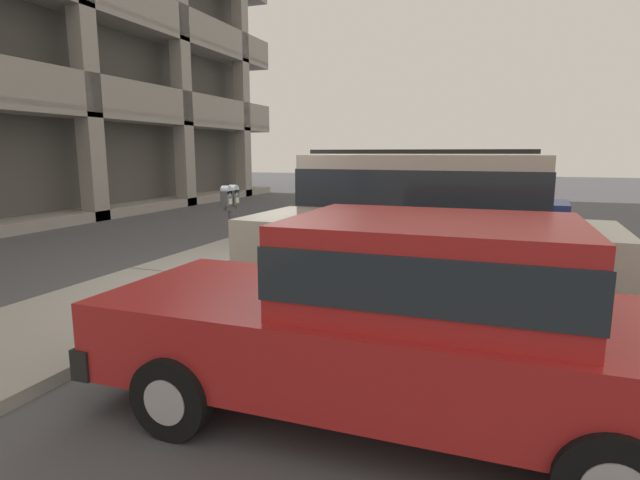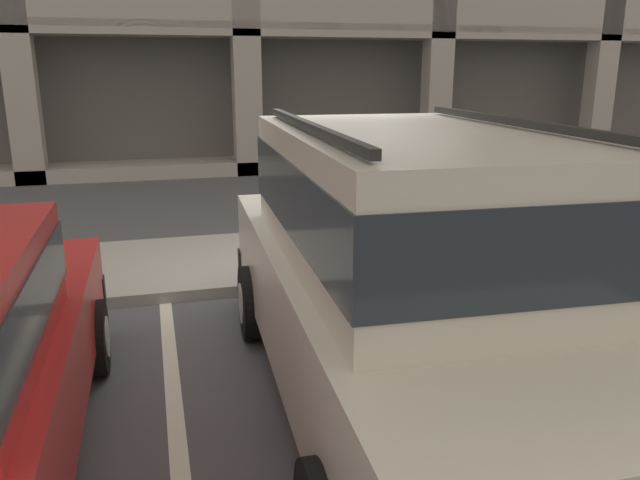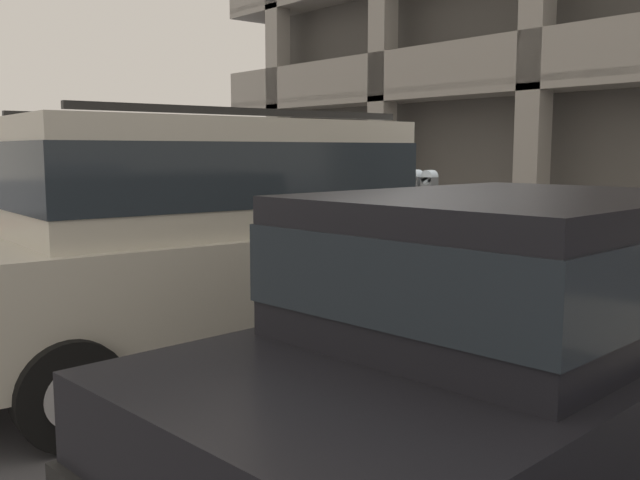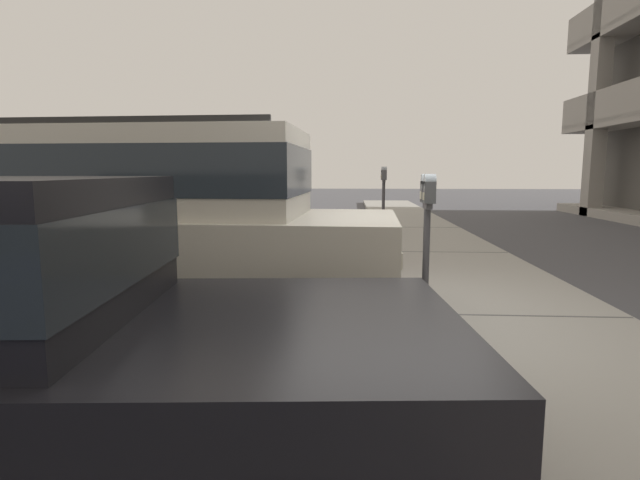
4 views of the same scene
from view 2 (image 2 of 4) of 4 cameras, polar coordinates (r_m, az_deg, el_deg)
ground_plane at (r=6.68m, az=-0.48°, el=-5.58°), size 80.00×80.00×0.10m
sidewalk at (r=7.84m, az=-2.90°, el=-1.52°), size 40.00×2.20×0.12m
parking_stall_lines at (r=6.06m, az=17.47°, el=-8.07°), size 12.47×4.80×0.01m
silver_suv at (r=4.20m, az=8.23°, el=-2.17°), size 2.16×4.86×2.03m
parking_meter_near at (r=6.63m, az=-2.88°, el=5.30°), size 0.35×0.12×1.42m
fire_hydrant at (r=8.77m, az=22.99°, el=1.81°), size 0.30×0.30×0.70m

